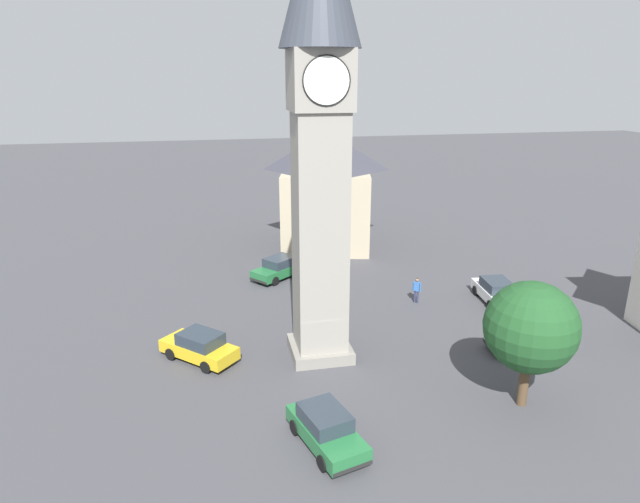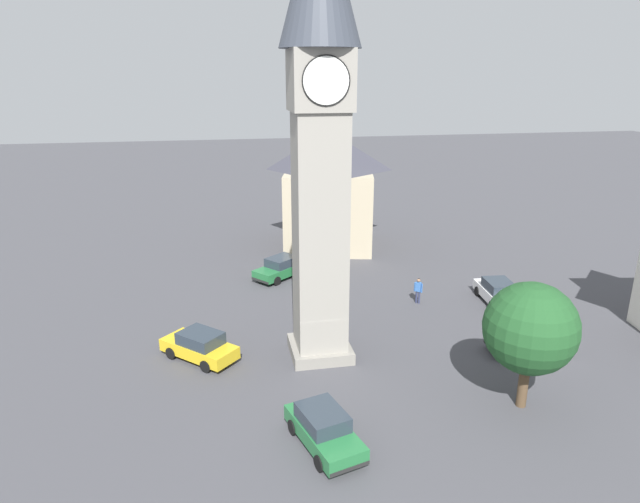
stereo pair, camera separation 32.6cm
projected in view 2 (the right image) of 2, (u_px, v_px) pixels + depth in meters
ground_plane at (320, 354)px, 29.19m from camera, size 200.00×200.00×0.00m
clock_tower at (320, 102)px, 25.21m from camera, size 3.72×3.72×21.95m
car_blue_kerb at (529, 339)px, 29.11m from camera, size 4.27×2.11×1.53m
car_silver_kerb at (498, 292)px, 35.42m from camera, size 2.11×4.27×1.53m
car_red_corner at (324, 429)px, 21.83m from camera, size 2.76×4.43×1.53m
car_white_side at (281, 268)px, 39.78m from camera, size 4.27×3.90×1.53m
car_black_far at (200, 346)px, 28.45m from camera, size 4.14×4.08×1.53m
pedestrian at (418, 288)px, 35.31m from camera, size 0.46×0.40×1.69m
tree at (530, 329)px, 23.50m from camera, size 4.00×4.00×5.80m
building_shop_left at (329, 188)px, 46.21m from camera, size 9.05×9.58×9.66m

